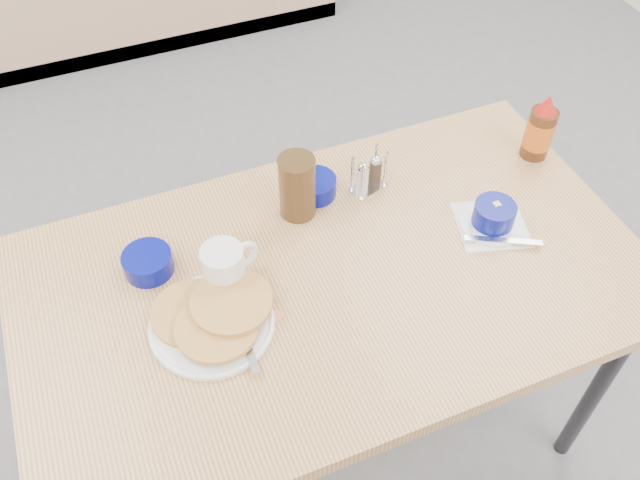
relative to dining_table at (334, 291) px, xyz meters
name	(u,v)px	position (x,y,z in m)	size (l,w,h in m)	color
dining_table	(334,291)	(0.00, 0.00, 0.00)	(1.40, 0.80, 0.76)	tan
pancake_plate	(213,319)	(-0.29, -0.03, 0.08)	(0.27, 0.28, 0.05)	white
coffee_mug	(226,266)	(-0.23, 0.07, 0.12)	(0.13, 0.09, 0.11)	white
grits_setting	(493,217)	(0.40, 0.00, 0.09)	(0.20, 0.21, 0.07)	white
creamer_bowl	(148,263)	(-0.38, 0.17, 0.09)	(0.11, 0.11, 0.05)	#050B72
butter_bowl	(315,186)	(0.06, 0.26, 0.09)	(0.11, 0.11, 0.05)	#050B72
amber_tumbler	(297,187)	(0.00, 0.21, 0.14)	(0.09, 0.09, 0.16)	#3E2913
condiment_caddy	(369,177)	(0.19, 0.22, 0.10)	(0.10, 0.08, 0.11)	silver
syrup_bottle	(540,130)	(0.64, 0.18, 0.14)	(0.07, 0.07, 0.19)	#47230F
sugar_wrapper	(274,317)	(-0.16, -0.06, 0.06)	(0.04, 0.02, 0.00)	#FF8254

